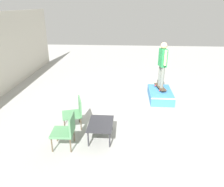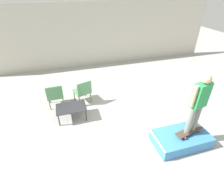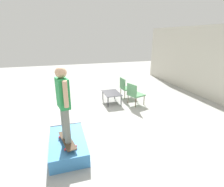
{
  "view_description": "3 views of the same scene",
  "coord_description": "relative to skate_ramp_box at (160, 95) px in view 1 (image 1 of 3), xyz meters",
  "views": [
    {
      "loc": [
        -6.61,
        0.46,
        3.24
      ],
      "look_at": [
        -0.84,
        0.86,
        0.86
      ],
      "focal_mm": 35.0,
      "sensor_mm": 36.0,
      "label": 1
    },
    {
      "loc": [
        -1.8,
        -3.4,
        3.63
      ],
      "look_at": [
        -0.57,
        0.75,
        0.9
      ],
      "focal_mm": 28.0,
      "sensor_mm": 36.0,
      "label": 2
    },
    {
      "loc": [
        4.53,
        -0.82,
        2.6
      ],
      "look_at": [
        -0.73,
        0.78,
        0.75
      ],
      "focal_mm": 28.0,
      "sensor_mm": 36.0,
      "label": 3
    }
  ],
  "objects": [
    {
      "name": "ground_plane",
      "position": [
        -0.87,
        0.79,
        -0.16
      ],
      "size": [
        24.0,
        24.0,
        0.0
      ],
      "primitive_type": "plane",
      "color": "#A8A8A3"
    },
    {
      "name": "skate_ramp_box",
      "position": [
        0.0,
        0.0,
        0.0
      ],
      "size": [
        1.46,
        0.81,
        0.33
      ],
      "color": "#3D84C6",
      "rests_on": "ground_plane"
    },
    {
      "name": "coffee_table",
      "position": [
        -2.65,
        1.88,
        0.22
      ],
      "size": [
        0.91,
        0.62,
        0.42
      ],
      "color": "#2D2D33",
      "rests_on": "ground_plane"
    },
    {
      "name": "patio_chair_left",
      "position": [
        -3.1,
        2.65,
        0.32
      ],
      "size": [
        0.54,
        0.54,
        0.86
      ],
      "rotation": [
        0.0,
        0.0,
        3.19
      ],
      "color": "brown",
      "rests_on": "ground_plane"
    },
    {
      "name": "person_skater",
      "position": [
        0.2,
        -0.01,
        1.2
      ],
      "size": [
        0.56,
        0.27,
        1.62
      ],
      "rotation": [
        0.0,
        0.0,
        0.21
      ],
      "color": "gray",
      "rests_on": "skateboard_on_ramp"
    },
    {
      "name": "patio_chair_right",
      "position": [
        -2.17,
        2.65,
        0.32
      ],
      "size": [
        0.65,
        0.65,
        0.86
      ],
      "rotation": [
        0.0,
        0.0,
        3.45
      ],
      "color": "brown",
      "rests_on": "ground_plane"
    },
    {
      "name": "skateboard_on_ramp",
      "position": [
        0.2,
        -0.01,
        0.24
      ],
      "size": [
        0.85,
        0.37,
        0.07
      ],
      "rotation": [
        0.0,
        0.0,
        0.2
      ],
      "color": "#473828",
      "rests_on": "skate_ramp_box"
    }
  ]
}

